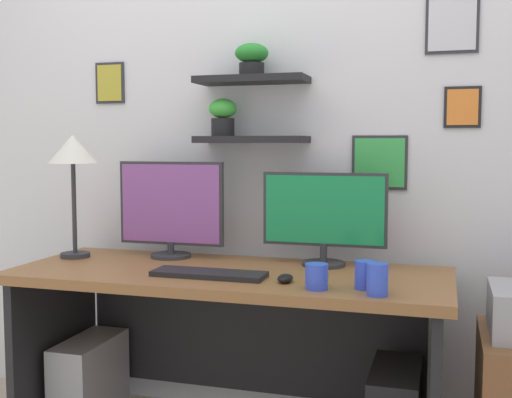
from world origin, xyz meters
TOP-DOWN VIEW (x-y plane):
  - back_wall_assembly at (0.00, 0.44)m, footprint 4.40×0.24m
  - desk at (0.00, 0.06)m, footprint 1.74×0.68m
  - monitor_left at (-0.35, 0.22)m, footprint 0.49×0.18m
  - monitor_right at (0.35, 0.22)m, footprint 0.52×0.18m
  - keyboard at (-0.03, -0.13)m, footprint 0.44×0.14m
  - computer_mouse at (0.27, -0.15)m, footprint 0.06×0.09m
  - desk_lamp at (-0.76, 0.09)m, footprint 0.21×0.21m
  - coffee_mug at (0.40, -0.22)m, footprint 0.08×0.08m
  - pen_cup at (0.56, -0.17)m, footprint 0.07×0.07m
  - water_cup at (0.61, -0.26)m, footprint 0.07×0.07m
  - computer_tower_left at (-0.66, 0.04)m, footprint 0.18×0.40m

SIDE VIEW (x-z plane):
  - computer_tower_left at x=-0.66m, z-range 0.00..0.40m
  - desk at x=0.00m, z-range 0.17..0.92m
  - keyboard at x=-0.03m, z-range 0.75..0.77m
  - computer_mouse at x=0.27m, z-range 0.75..0.78m
  - coffee_mug at x=0.40m, z-range 0.75..0.84m
  - pen_cup at x=0.56m, z-range 0.75..0.85m
  - water_cup at x=0.61m, z-range 0.75..0.86m
  - monitor_right at x=0.35m, z-range 0.76..1.15m
  - monitor_left at x=-0.35m, z-range 0.75..1.18m
  - desk_lamp at x=-0.76m, z-range 0.93..1.47m
  - back_wall_assembly at x=0.00m, z-range 0.00..2.70m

